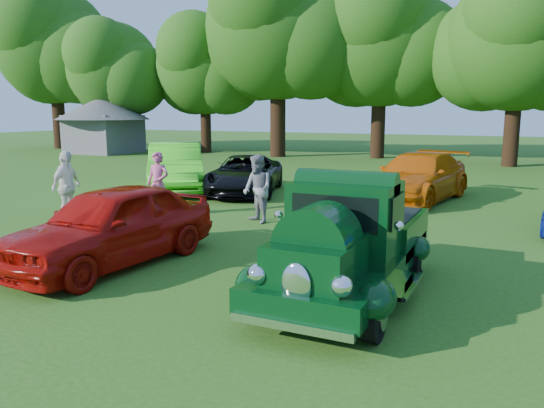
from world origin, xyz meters
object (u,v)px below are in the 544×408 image
at_px(spectator_white, 67,187).
at_px(gazebo, 103,118).
at_px(back_car_orange, 417,177).
at_px(back_car_black, 245,175).
at_px(hero_pickup, 349,245).
at_px(back_car_lime, 175,167).
at_px(spectator_pink, 158,184).
at_px(red_convertible, 111,225).
at_px(spectator_grey, 257,189).

height_order(spectator_white, gazebo, gazebo).
bearing_deg(back_car_orange, back_car_black, -159.69).
height_order(back_car_black, back_car_orange, back_car_orange).
bearing_deg(spectator_white, gazebo, 29.45).
height_order(hero_pickup, back_car_orange, hero_pickup).
height_order(back_car_lime, back_car_orange, back_car_lime).
bearing_deg(gazebo, back_car_black, -34.54).
height_order(spectator_pink, spectator_white, spectator_white).
relative_size(spectator_pink, gazebo, 0.28).
relative_size(hero_pickup, gazebo, 0.73).
relative_size(red_convertible, back_car_orange, 0.85).
height_order(spectator_pink, spectator_grey, spectator_grey).
relative_size(hero_pickup, spectator_white, 2.51).
xyz_separation_m(spectator_pink, spectator_grey, (2.94, 0.29, 0.00)).
height_order(hero_pickup, spectator_pink, hero_pickup).
xyz_separation_m(back_car_orange, spectator_pink, (-6.06, -5.57, 0.12)).
bearing_deg(red_convertible, spectator_pink, 121.39).
bearing_deg(gazebo, red_convertible, -47.16).
bearing_deg(hero_pickup, gazebo, 139.27).
xyz_separation_m(hero_pickup, red_convertible, (-4.54, -0.30, -0.03)).
xyz_separation_m(back_car_orange, spectator_white, (-7.65, -7.33, 0.17)).
distance_m(red_convertible, spectator_white, 4.54).
bearing_deg(back_car_lime, spectator_pink, -96.11).
xyz_separation_m(back_car_lime, spectator_white, (0.78, -5.87, 0.07)).
xyz_separation_m(red_convertible, back_car_black, (-1.89, 8.87, -0.09)).
bearing_deg(back_car_lime, spectator_white, -118.49).
xyz_separation_m(hero_pickup, back_car_black, (-6.43, 8.57, -0.13)).
xyz_separation_m(back_car_lime, back_car_orange, (8.42, 1.46, -0.10)).
relative_size(hero_pickup, back_car_black, 0.97).
relative_size(back_car_orange, gazebo, 0.83).
bearing_deg(spectator_grey, hero_pickup, -14.14).
bearing_deg(back_car_black, back_car_orange, -8.23).
xyz_separation_m(spectator_white, gazebo, (-15.66, 18.41, 1.47)).
bearing_deg(back_car_orange, gazebo, 165.15).
relative_size(back_car_black, gazebo, 0.75).
relative_size(red_convertible, gazebo, 0.70).
height_order(red_convertible, back_car_lime, back_car_lime).
height_order(hero_pickup, gazebo, gazebo).
bearing_deg(red_convertible, back_car_orange, 73.04).
distance_m(back_car_lime, spectator_pink, 4.74).
distance_m(back_car_lime, spectator_grey, 6.54).
relative_size(back_car_black, spectator_grey, 2.71).
xyz_separation_m(hero_pickup, spectator_grey, (-3.77, 4.27, 0.09)).
relative_size(back_car_black, spectator_white, 2.57).
bearing_deg(gazebo, spectator_white, -49.61).
distance_m(back_car_orange, gazebo, 25.86).
bearing_deg(back_car_orange, red_convertible, -100.94).
height_order(back_car_lime, spectator_pink, spectator_pink).
relative_size(back_car_orange, spectator_white, 2.83).
bearing_deg(spectator_grey, spectator_white, -121.29).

